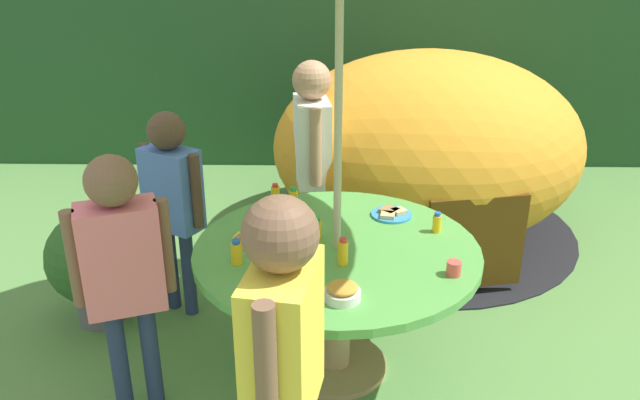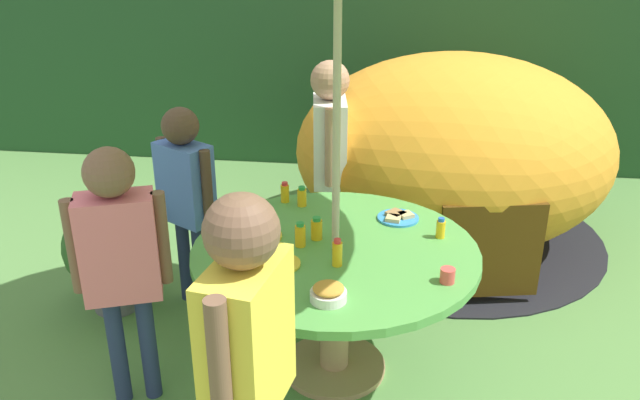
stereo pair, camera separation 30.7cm
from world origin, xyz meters
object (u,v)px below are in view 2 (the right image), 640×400
at_px(garden_table, 335,270).
at_px(cup_near, 447,275).
at_px(child_in_yellow_shirt, 247,339).
at_px(juice_bottle_far_left, 302,197).
at_px(potted_plant, 110,250).
at_px(child_in_pink_shirt, 119,248).
at_px(plate_mid_left, 257,235).
at_px(juice_bottle_near_left, 233,248).
at_px(dome_tent, 453,151).
at_px(wooden_chair, 436,180).
at_px(juice_bottle_far_right, 285,193).
at_px(juice_bottle_near_right, 300,235).
at_px(child_in_white_shirt, 330,142).
at_px(plate_mid_right, 280,262).
at_px(juice_bottle_center_back, 337,253).
at_px(snack_bowl, 328,293).
at_px(plate_back_edge, 398,217).
at_px(juice_bottle_center_front, 317,229).
at_px(child_in_blue_shirt, 185,183).
at_px(juice_bottle_front_edge, 441,229).

xyz_separation_m(garden_table, cup_near, (0.51, -0.25, 0.16)).
distance_m(child_in_yellow_shirt, juice_bottle_far_left, 1.50).
distance_m(potted_plant, child_in_pink_shirt, 0.97).
xyz_separation_m(plate_mid_left, juice_bottle_near_left, (-0.06, -0.23, 0.04)).
bearing_deg(dome_tent, wooden_chair, -121.04).
bearing_deg(juice_bottle_far_right, garden_table, -56.91).
xyz_separation_m(juice_bottle_far_left, juice_bottle_far_right, (-0.10, 0.04, 0.00)).
distance_m(plate_mid_left, juice_bottle_far_left, 0.44).
relative_size(juice_bottle_near_left, juice_bottle_near_right, 0.96).
distance_m(juice_bottle_near_right, juice_bottle_far_left, 0.47).
xyz_separation_m(child_in_white_shirt, plate_mid_right, (-0.09, -1.24, -0.16)).
xyz_separation_m(child_in_yellow_shirt, juice_bottle_center_back, (0.21, 0.86, -0.13)).
relative_size(snack_bowl, plate_back_edge, 0.71).
bearing_deg(potted_plant, juice_bottle_center_front, -15.03).
distance_m(child_in_pink_shirt, juice_bottle_far_right, 1.03).
distance_m(juice_bottle_near_left, juice_bottle_center_front, 0.43).
relative_size(child_in_white_shirt, juice_bottle_center_front, 11.93).
bearing_deg(cup_near, potted_plant, 160.10).
bearing_deg(child_in_blue_shirt, child_in_white_shirt, 64.86).
bearing_deg(juice_bottle_far_right, juice_bottle_near_left, -100.35).
bearing_deg(child_in_pink_shirt, juice_bottle_far_right, 35.17).
bearing_deg(potted_plant, juice_bottle_front_edge, -7.57).
bearing_deg(juice_bottle_near_left, plate_back_edge, 35.14).
distance_m(potted_plant, juice_bottle_near_left, 1.13).
bearing_deg(child_in_yellow_shirt, juice_bottle_center_back, -3.49).
distance_m(wooden_chair, juice_bottle_front_edge, 1.15).
height_order(child_in_blue_shirt, juice_bottle_near_right, child_in_blue_shirt).
height_order(plate_back_edge, cup_near, cup_near).
bearing_deg(potted_plant, plate_mid_right, -28.68).
relative_size(child_in_white_shirt, child_in_pink_shirt, 1.08).
xyz_separation_m(wooden_chair, child_in_blue_shirt, (-1.44, -0.77, 0.22)).
bearing_deg(garden_table, juice_bottle_near_right, -179.62).
xyz_separation_m(child_in_yellow_shirt, juice_bottle_far_left, (-0.05, 1.49, -0.14)).
relative_size(plate_mid_right, juice_bottle_front_edge, 1.83).
relative_size(child_in_white_shirt, juice_bottle_near_right, 11.20).
distance_m(child_in_white_shirt, cup_near, 1.47).
relative_size(dome_tent, snack_bowl, 17.13).
bearing_deg(cup_near, juice_bottle_near_left, 174.72).
bearing_deg(juice_bottle_front_edge, child_in_pink_shirt, -160.39).
distance_m(child_in_pink_shirt, plate_back_edge, 1.40).
xyz_separation_m(child_in_pink_shirt, juice_bottle_center_back, (0.95, 0.17, -0.05)).
relative_size(juice_bottle_far_left, juice_bottle_center_front, 0.97).
height_order(child_in_white_shirt, plate_back_edge, child_in_white_shirt).
xyz_separation_m(garden_table, wooden_chair, (0.53, 1.30, -0.02)).
bearing_deg(juice_bottle_center_front, plate_mid_right, -115.89).
distance_m(dome_tent, plate_back_edge, 1.33).
distance_m(child_in_white_shirt, juice_bottle_center_front, 0.97).
distance_m(child_in_blue_shirt, child_in_pink_shirt, 0.86).
bearing_deg(dome_tent, snack_bowl, -118.07).
relative_size(wooden_chair, dome_tent, 0.38).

